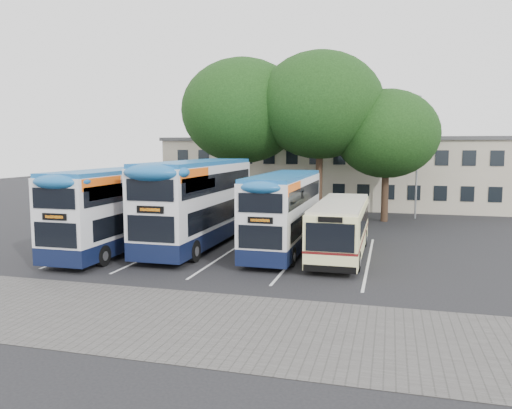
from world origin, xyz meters
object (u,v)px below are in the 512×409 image
object	(u,v)px
tree_mid	(320,105)
bus_dd_left	(119,206)
lamp_post	(417,151)
tree_left	(243,111)
bus_dd_mid	(198,199)
tree_right	(387,134)
bus_single	(341,225)
bus_dd_right	(284,209)

from	to	relation	value
tree_mid	bus_dd_left	xyz separation A→B (m)	(-8.50, -13.50, -5.99)
lamp_post	tree_left	distance (m)	13.36
bus_dd_mid	tree_left	bearing A→B (deg)	94.98
lamp_post	tree_mid	bearing A→B (deg)	-160.50
lamp_post	tree_mid	world-z (taller)	tree_mid
tree_left	bus_dd_left	bearing A→B (deg)	-100.35
bus_dd_left	lamp_post	bearing A→B (deg)	45.99
tree_right	bus_dd_mid	world-z (taller)	tree_right
tree_left	bus_single	size ratio (longest dim) A/B	1.33
tree_right	bus_dd_mid	distance (m)	15.78
tree_right	bus_dd_mid	size ratio (longest dim) A/B	0.85
tree_left	bus_dd_left	distance (m)	15.26
bus_dd_left	bus_dd_mid	distance (m)	4.15
tree_mid	bus_dd_mid	size ratio (longest dim) A/B	1.10
lamp_post	bus_dd_right	world-z (taller)	lamp_post
bus_dd_left	bus_single	size ratio (longest dim) A/B	1.12
bus_dd_left	bus_dd_right	size ratio (longest dim) A/B	1.06
tree_mid	bus_dd_left	world-z (taller)	tree_mid
tree_mid	tree_left	bearing A→B (deg)	175.98
lamp_post	tree_right	xyz separation A→B (m)	(-2.22, -1.89, 1.19)
tree_mid	bus_dd_left	distance (m)	17.04
bus_dd_mid	bus_single	world-z (taller)	bus_dd_mid
bus_dd_left	bus_dd_right	distance (m)	8.54
tree_right	bus_single	xyz separation A→B (m)	(-1.95, -12.30, -4.74)
tree_left	bus_dd_mid	distance (m)	13.07
tree_mid	tree_right	bearing A→B (deg)	6.73
tree_mid	bus_single	size ratio (longest dim) A/B	1.34
lamp_post	tree_left	bearing A→B (deg)	-171.04
lamp_post	bus_dd_left	distance (m)	22.34
lamp_post	bus_dd_left	bearing A→B (deg)	-134.01
tree_right	bus_dd_left	world-z (taller)	tree_right
bus_dd_mid	bus_single	size ratio (longest dim) A/B	1.22
bus_dd_mid	bus_single	xyz separation A→B (m)	(7.66, -0.36, -1.02)
bus_dd_left	bus_single	world-z (taller)	bus_dd_left
tree_left	bus_dd_mid	world-z (taller)	tree_left
bus_dd_right	tree_left	bearing A→B (deg)	115.77
bus_dd_left	bus_dd_mid	bearing A→B (deg)	30.55
tree_mid	bus_single	distance (m)	13.85
tree_left	tree_right	world-z (taller)	tree_left
bus_dd_right	bus_single	size ratio (longest dim) A/B	1.06
tree_right	bus_single	size ratio (longest dim) A/B	1.04
tree_mid	bus_dd_left	size ratio (longest dim) A/B	1.20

